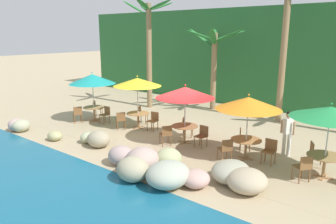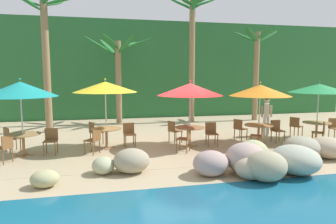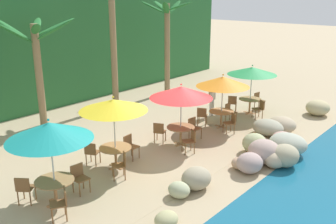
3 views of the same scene
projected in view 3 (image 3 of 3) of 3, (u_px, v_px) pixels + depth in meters
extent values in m
plane|color=tan|center=(168.00, 148.00, 14.73)|extent=(120.00, 120.00, 0.00)
cube|color=tan|center=(168.00, 148.00, 14.73)|extent=(18.00, 5.20, 0.01)
cube|color=#286633|center=(35.00, 48.00, 19.42)|extent=(28.00, 2.40, 6.00)
ellipsoid|color=#C59A8F|center=(283.00, 139.00, 14.93)|extent=(0.85, 0.86, 0.53)
ellipsoid|color=#A8AE9A|center=(288.00, 144.00, 14.10)|extent=(1.26, 1.42, 0.77)
ellipsoid|color=#B5998E|center=(264.00, 151.00, 13.34)|extent=(1.11, 1.14, 0.84)
ellipsoid|color=tan|center=(196.00, 178.00, 11.61)|extent=(0.99, 0.87, 0.67)
ellipsoid|color=#ABB289|center=(179.00, 190.00, 11.14)|extent=(0.61, 0.68, 0.47)
ellipsoid|color=tan|center=(240.00, 163.00, 12.92)|extent=(0.57, 0.60, 0.40)
ellipsoid|color=tan|center=(282.00, 125.00, 16.27)|extent=(1.15, 1.22, 0.68)
ellipsoid|color=tan|center=(166.00, 220.00, 9.73)|extent=(0.67, 0.58, 0.42)
ellipsoid|color=#AF958F|center=(250.00, 163.00, 12.64)|extent=(0.96, 0.85, 0.68)
ellipsoid|color=#C1AD8C|center=(275.00, 159.00, 13.03)|extent=(0.88, 0.76, 0.59)
ellipsoid|color=#ADB27F|center=(255.00, 143.00, 14.18)|extent=(0.91, 0.92, 0.75)
ellipsoid|color=tan|center=(318.00, 108.00, 18.55)|extent=(1.21, 1.12, 0.73)
ellipsoid|color=#A09E87|center=(268.00, 127.00, 15.97)|extent=(1.15, 1.33, 0.66)
ellipsoid|color=tan|center=(285.00, 156.00, 13.08)|extent=(1.05, 0.96, 0.78)
cylinder|color=silver|center=(53.00, 167.00, 10.51)|extent=(0.04, 0.04, 2.31)
cone|color=teal|center=(49.00, 131.00, 10.19)|extent=(2.35, 2.35, 0.49)
sphere|color=teal|center=(48.00, 120.00, 10.10)|extent=(0.07, 0.07, 0.07)
cube|color=#A37547|center=(57.00, 203.00, 10.86)|extent=(0.60, 0.12, 0.03)
cube|color=#A37547|center=(57.00, 203.00, 10.86)|extent=(0.12, 0.60, 0.03)
cylinder|color=#A37547|center=(56.00, 192.00, 10.75)|extent=(0.09, 0.09, 0.71)
cylinder|color=#A37547|center=(54.00, 181.00, 10.64)|extent=(1.10, 1.10, 0.03)
cylinder|color=brown|center=(90.00, 186.00, 11.38)|extent=(0.04, 0.04, 0.45)
cylinder|color=brown|center=(80.00, 190.00, 11.13)|extent=(0.04, 0.04, 0.45)
cylinder|color=brown|center=(83.00, 182.00, 11.61)|extent=(0.04, 0.04, 0.45)
cylinder|color=brown|center=(73.00, 186.00, 11.37)|extent=(0.04, 0.04, 0.45)
cube|color=brown|center=(81.00, 179.00, 11.30)|extent=(0.45, 0.45, 0.03)
cube|color=brown|center=(77.00, 171.00, 11.37)|extent=(0.42, 0.06, 0.42)
cylinder|color=brown|center=(24.00, 192.00, 11.04)|extent=(0.04, 0.04, 0.45)
cylinder|color=brown|center=(36.00, 192.00, 11.01)|extent=(0.04, 0.04, 0.45)
cylinder|color=brown|center=(18.00, 198.00, 10.70)|extent=(0.04, 0.04, 0.45)
cylinder|color=brown|center=(30.00, 199.00, 10.67)|extent=(0.04, 0.04, 0.45)
cube|color=brown|center=(26.00, 188.00, 10.78)|extent=(0.59, 0.59, 0.03)
cube|color=brown|center=(22.00, 185.00, 10.53)|extent=(0.28, 0.36, 0.42)
cylinder|color=brown|center=(52.00, 217.00, 9.82)|extent=(0.04, 0.04, 0.45)
cylinder|color=brown|center=(51.00, 210.00, 10.14)|extent=(0.04, 0.04, 0.45)
cylinder|color=brown|center=(67.00, 214.00, 9.94)|extent=(0.04, 0.04, 0.45)
cylinder|color=brown|center=(65.00, 207.00, 10.26)|extent=(0.04, 0.04, 0.45)
cube|color=brown|center=(58.00, 204.00, 9.96)|extent=(0.57, 0.57, 0.03)
cube|color=brown|center=(65.00, 196.00, 9.97)|extent=(0.23, 0.39, 0.42)
cylinder|color=silver|center=(115.00, 135.00, 12.75)|extent=(0.04, 0.04, 2.34)
cone|color=yellow|center=(113.00, 105.00, 12.43)|extent=(2.27, 2.27, 0.38)
sphere|color=yellow|center=(113.00, 97.00, 12.34)|extent=(0.07, 0.07, 0.07)
cube|color=#A37547|center=(116.00, 167.00, 13.10)|extent=(0.60, 0.12, 0.03)
cube|color=#A37547|center=(116.00, 167.00, 13.10)|extent=(0.12, 0.60, 0.03)
cylinder|color=#A37547|center=(116.00, 157.00, 12.99)|extent=(0.09, 0.09, 0.71)
cylinder|color=#A37547|center=(115.00, 148.00, 12.89)|extent=(1.10, 1.10, 0.03)
cylinder|color=brown|center=(139.00, 153.00, 13.73)|extent=(0.04, 0.04, 0.45)
cylinder|color=brown|center=(133.00, 156.00, 13.46)|extent=(0.04, 0.04, 0.45)
cylinder|color=brown|center=(132.00, 150.00, 13.93)|extent=(0.04, 0.04, 0.45)
cylinder|color=brown|center=(125.00, 153.00, 13.66)|extent=(0.04, 0.04, 0.45)
cube|color=brown|center=(132.00, 147.00, 13.62)|extent=(0.46, 0.46, 0.03)
cube|color=brown|center=(128.00, 141.00, 13.67)|extent=(0.42, 0.07, 0.42)
cylinder|color=brown|center=(91.00, 156.00, 13.46)|extent=(0.04, 0.04, 0.45)
cylinder|color=brown|center=(100.00, 157.00, 13.37)|extent=(0.04, 0.04, 0.45)
cylinder|color=brown|center=(86.00, 160.00, 13.13)|extent=(0.04, 0.04, 0.45)
cylinder|color=brown|center=(96.00, 161.00, 13.04)|extent=(0.04, 0.04, 0.45)
cube|color=brown|center=(93.00, 152.00, 13.18)|extent=(0.56, 0.56, 0.03)
cube|color=brown|center=(90.00, 149.00, 12.93)|extent=(0.21, 0.39, 0.42)
cylinder|color=brown|center=(114.00, 175.00, 12.04)|extent=(0.04, 0.04, 0.45)
cylinder|color=brown|center=(113.00, 170.00, 12.38)|extent=(0.04, 0.04, 0.45)
cylinder|color=brown|center=(125.00, 174.00, 12.13)|extent=(0.04, 0.04, 0.45)
cylinder|color=brown|center=(124.00, 169.00, 12.46)|extent=(0.04, 0.04, 0.45)
cube|color=brown|center=(119.00, 165.00, 12.18)|extent=(0.59, 0.59, 0.03)
cube|color=brown|center=(125.00, 159.00, 12.16)|extent=(0.27, 0.36, 0.42)
cylinder|color=silver|center=(181.00, 118.00, 14.71)|extent=(0.04, 0.04, 2.24)
cone|color=red|center=(181.00, 92.00, 14.40)|extent=(2.42, 2.42, 0.45)
sphere|color=red|center=(181.00, 84.00, 14.31)|extent=(0.07, 0.07, 0.07)
cube|color=#A37547|center=(181.00, 144.00, 15.04)|extent=(0.60, 0.12, 0.03)
cube|color=#A37547|center=(181.00, 144.00, 15.04)|extent=(0.12, 0.60, 0.03)
cylinder|color=#A37547|center=(181.00, 136.00, 14.94)|extent=(0.09, 0.09, 0.71)
cylinder|color=#A37547|center=(181.00, 127.00, 14.83)|extent=(1.10, 1.10, 0.03)
cylinder|color=brown|center=(201.00, 134.00, 15.53)|extent=(0.04, 0.04, 0.45)
cylinder|color=brown|center=(195.00, 136.00, 15.30)|extent=(0.04, 0.04, 0.45)
cylinder|color=brown|center=(195.00, 132.00, 15.78)|extent=(0.04, 0.04, 0.45)
cylinder|color=brown|center=(189.00, 134.00, 15.54)|extent=(0.04, 0.04, 0.45)
cube|color=brown|center=(195.00, 128.00, 15.46)|extent=(0.46, 0.46, 0.03)
cube|color=brown|center=(192.00, 123.00, 15.54)|extent=(0.42, 0.08, 0.42)
cylinder|color=brown|center=(157.00, 135.00, 15.41)|extent=(0.04, 0.04, 0.45)
cylinder|color=brown|center=(166.00, 136.00, 15.32)|extent=(0.04, 0.04, 0.45)
cylinder|color=brown|center=(154.00, 138.00, 15.08)|extent=(0.04, 0.04, 0.45)
cylinder|color=brown|center=(163.00, 139.00, 14.99)|extent=(0.04, 0.04, 0.45)
cube|color=brown|center=(160.00, 131.00, 15.12)|extent=(0.56, 0.56, 0.03)
cube|color=brown|center=(158.00, 128.00, 14.88)|extent=(0.21, 0.40, 0.42)
cylinder|color=brown|center=(185.00, 150.00, 13.99)|extent=(0.04, 0.04, 0.45)
cylinder|color=brown|center=(182.00, 146.00, 14.32)|extent=(0.04, 0.04, 0.45)
cylinder|color=brown|center=(194.00, 148.00, 14.10)|extent=(0.04, 0.04, 0.45)
cylinder|color=brown|center=(191.00, 145.00, 14.42)|extent=(0.04, 0.04, 0.45)
cube|color=brown|center=(188.00, 141.00, 14.13)|extent=(0.58, 0.58, 0.03)
cube|color=brown|center=(193.00, 136.00, 14.13)|extent=(0.25, 0.38, 0.42)
cylinder|color=silver|center=(222.00, 103.00, 16.67)|extent=(0.04, 0.04, 2.18)
cone|color=orange|center=(223.00, 81.00, 16.37)|extent=(2.33, 2.33, 0.44)
sphere|color=orange|center=(223.00, 75.00, 16.28)|extent=(0.07, 0.07, 0.07)
cube|color=#A37547|center=(221.00, 126.00, 17.00)|extent=(0.60, 0.12, 0.03)
cube|color=#A37547|center=(221.00, 126.00, 17.00)|extent=(0.12, 0.60, 0.03)
cylinder|color=#A37547|center=(221.00, 119.00, 16.89)|extent=(0.09, 0.09, 0.71)
cylinder|color=#A37547|center=(222.00, 111.00, 16.78)|extent=(1.10, 1.10, 0.03)
cylinder|color=brown|center=(236.00, 117.00, 17.58)|extent=(0.04, 0.04, 0.45)
cylinder|color=brown|center=(232.00, 119.00, 17.32)|extent=(0.04, 0.04, 0.45)
cylinder|color=brown|center=(230.00, 116.00, 17.79)|extent=(0.04, 0.04, 0.45)
cylinder|color=brown|center=(226.00, 118.00, 17.53)|extent=(0.04, 0.04, 0.45)
cube|color=brown|center=(231.00, 113.00, 17.48)|extent=(0.43, 0.43, 0.03)
cube|color=brown|center=(228.00, 108.00, 17.55)|extent=(0.42, 0.04, 0.42)
cylinder|color=brown|center=(199.00, 119.00, 17.34)|extent=(0.04, 0.04, 0.45)
cylinder|color=brown|center=(207.00, 120.00, 17.26)|extent=(0.04, 0.04, 0.45)
cylinder|color=brown|center=(198.00, 121.00, 17.01)|extent=(0.04, 0.04, 0.45)
cylinder|color=brown|center=(206.00, 122.00, 16.93)|extent=(0.04, 0.04, 0.45)
cube|color=brown|center=(202.00, 115.00, 17.06)|extent=(0.56, 0.56, 0.03)
cube|color=brown|center=(202.00, 113.00, 16.82)|extent=(0.22, 0.39, 0.42)
cylinder|color=brown|center=(226.00, 130.00, 15.94)|extent=(0.04, 0.04, 0.45)
cylinder|color=brown|center=(223.00, 127.00, 16.27)|extent=(0.04, 0.04, 0.45)
cylinder|color=brown|center=(234.00, 129.00, 16.03)|extent=(0.04, 0.04, 0.45)
cylinder|color=brown|center=(231.00, 127.00, 16.36)|extent=(0.04, 0.04, 0.45)
cube|color=brown|center=(229.00, 123.00, 16.08)|extent=(0.58, 0.58, 0.03)
cube|color=brown|center=(234.00, 118.00, 16.07)|extent=(0.27, 0.37, 0.42)
cylinder|color=silver|center=(251.00, 91.00, 18.60)|extent=(0.04, 0.04, 2.24)
cone|color=#238E47|center=(252.00, 71.00, 18.29)|extent=(2.38, 2.38, 0.36)
sphere|color=#238E47|center=(252.00, 65.00, 18.21)|extent=(0.07, 0.07, 0.07)
cube|color=#A37547|center=(249.00, 113.00, 18.93)|extent=(0.60, 0.12, 0.03)
cube|color=#A37547|center=(249.00, 113.00, 18.93)|extent=(0.12, 0.60, 0.03)
cylinder|color=#A37547|center=(250.00, 106.00, 18.82)|extent=(0.09, 0.09, 0.71)
cylinder|color=#A37547|center=(250.00, 99.00, 18.72)|extent=(1.10, 1.10, 0.03)
cylinder|color=brown|center=(264.00, 105.00, 19.40)|extent=(0.04, 0.04, 0.45)
cylinder|color=brown|center=(260.00, 107.00, 19.17)|extent=(0.04, 0.04, 0.45)
cylinder|color=brown|center=(259.00, 104.00, 19.65)|extent=(0.04, 0.04, 0.45)
cylinder|color=brown|center=(254.00, 105.00, 19.42)|extent=(0.04, 0.04, 0.45)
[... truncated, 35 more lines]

